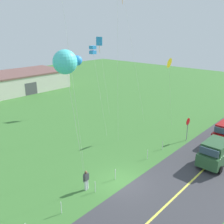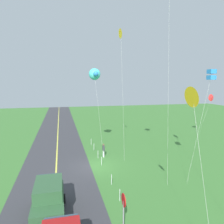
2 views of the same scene
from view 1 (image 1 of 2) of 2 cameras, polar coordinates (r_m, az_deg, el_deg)
The scene contains 16 objects.
ground_plane at distance 20.83m, azimuth 2.39°, elevation -15.63°, with size 120.00×120.00×0.10m, color #3D7533.
asphalt_road at distance 19.00m, azimuth 12.28°, elevation -19.71°, with size 120.00×7.00×0.00m, color #38383D.
road_centre_stripe at distance 19.00m, azimuth 12.28°, elevation -19.70°, with size 120.00×0.16×0.00m, color #E5E04C.
car_suv_foreground at distance 24.51m, azimuth 22.41°, elevation -8.33°, with size 4.40×2.12×2.24m.
stop_sign at distance 28.14m, azimuth 16.69°, elevation -2.79°, with size 0.76×0.08×2.56m.
person_adult_near at distance 19.60m, azimuth -5.84°, elevation -14.92°, with size 0.58×0.22×1.60m.
kite_red_low at distance 14.85m, azimuth -10.34°, elevation 11.05°, with size 2.56×1.40×10.48m.
kite_blue_mid at distance 36.76m, azimuth -2.87°, elevation 15.33°, with size 1.20×3.29×10.45m.
kite_green_far at distance 27.70m, azimuth -4.35°, elevation 13.73°, with size 0.56×2.19×9.83m.
kite_pink_drift at distance 29.04m, azimuth 12.69°, elevation 10.71°, with size 2.66×0.44×8.52m.
warehouse_distant at distance 52.66m, azimuth -20.64°, elevation 6.45°, with size 18.36×10.20×3.50m.
fence_post_1 at distance 17.96m, azimuth -11.38°, elevation -20.40°, with size 0.05×0.05×0.90m, color silver.
fence_post_2 at distance 19.53m, azimuth -3.81°, elevation -16.46°, with size 0.05×0.05×0.90m, color silver.
fence_post_3 at distance 20.88m, azimuth 0.73°, elevation -13.88°, with size 0.05×0.05×0.90m, color silver.
fence_post_4 at distance 24.02m, azimuth 8.00°, elevation -9.46°, with size 0.05×0.05×0.90m, color silver.
fence_post_5 at distance 26.04m, azimuth 11.32°, elevation -7.34°, with size 0.05×0.05×0.90m, color silver.
Camera 1 is at (-13.36, -10.93, 11.60)m, focal length 40.58 mm.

